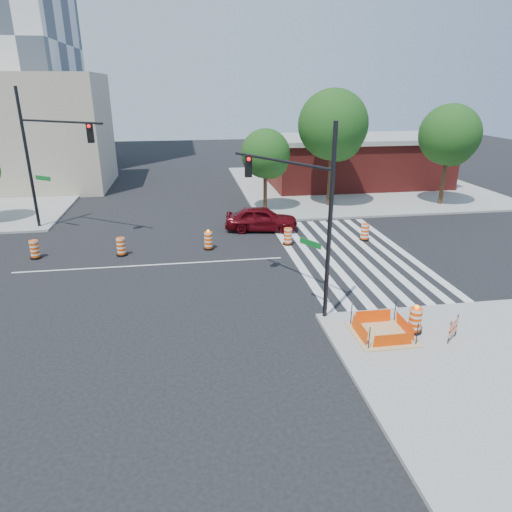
{
  "coord_description": "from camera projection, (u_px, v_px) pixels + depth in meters",
  "views": [
    {
      "loc": [
        2.0,
        -23.11,
        8.92
      ],
      "look_at": [
        5.12,
        -3.21,
        1.4
      ],
      "focal_mm": 32.0,
      "sensor_mm": 36.0,
      "label": 1
    }
  ],
  "objects": [
    {
      "name": "median_drum_1",
      "position": [
        35.0,
        250.0,
        25.01
      ],
      "size": [
        0.6,
        0.6,
        1.02
      ],
      "color": "black",
      "rests_on": "ground"
    },
    {
      "name": "tree_north_c",
      "position": [
        266.0,
        156.0,
        33.34
      ],
      "size": [
        3.59,
        3.59,
        6.1
      ],
      "color": "#382314",
      "rests_on": "ground"
    },
    {
      "name": "excavation_pit",
      "position": [
        382.0,
        333.0,
        17.12
      ],
      "size": [
        2.2,
        2.2,
        0.9
      ],
      "color": "tan",
      "rests_on": "ground"
    },
    {
      "name": "red_coupe",
      "position": [
        261.0,
        219.0,
        29.79
      ],
      "size": [
        4.95,
        2.66,
        1.6
      ],
      "primitive_type": "imported",
      "rotation": [
        0.0,
        0.0,
        1.4
      ],
      "color": "#52070D",
      "rests_on": "ground"
    },
    {
      "name": "sidewalk_ne",
      "position": [
        355.0,
        185.0,
        43.47
      ],
      "size": [
        22.0,
        22.0,
        0.15
      ],
      "primitive_type": "cube",
      "color": "gray",
      "rests_on": "ground"
    },
    {
      "name": "median_drum_2",
      "position": [
        121.0,
        247.0,
        25.44
      ],
      "size": [
        0.6,
        0.6,
        1.02
      ],
      "color": "black",
      "rests_on": "ground"
    },
    {
      "name": "median_drum_3",
      "position": [
        209.0,
        241.0,
        26.43
      ],
      "size": [
        0.6,
        0.6,
        1.18
      ],
      "color": "black",
      "rests_on": "ground"
    },
    {
      "name": "signal_pole_nw",
      "position": [
        46.0,
        148.0,
        27.9
      ],
      "size": [
        5.54,
        3.92,
        8.79
      ],
      "rotation": [
        0.0,
        0.0,
        -0.61
      ],
      "color": "black",
      "rests_on": "ground"
    },
    {
      "name": "barricade",
      "position": [
        453.0,
        328.0,
        16.62
      ],
      "size": [
        0.62,
        0.51,
        0.91
      ],
      "rotation": [
        0.0,
        0.0,
        0.67
      ],
      "color": "#FF4A05",
      "rests_on": "ground"
    },
    {
      "name": "median_drum_4",
      "position": [
        288.0,
        237.0,
        27.17
      ],
      "size": [
        0.6,
        0.6,
        1.02
      ],
      "color": "black",
      "rests_on": "ground"
    },
    {
      "name": "beige_midrise",
      "position": [
        25.0,
        132.0,
        41.09
      ],
      "size": [
        14.0,
        10.0,
        10.0
      ],
      "primitive_type": "cube",
      "color": "tan",
      "rests_on": "ground"
    },
    {
      "name": "lane_centerline",
      "position": [
        152.0,
        265.0,
        24.22
      ],
      "size": [
        14.0,
        0.12,
        0.01
      ],
      "primitive_type": "cube",
      "color": "silver",
      "rests_on": "ground"
    },
    {
      "name": "signal_pole_se",
      "position": [
        300.0,
        199.0,
        18.13
      ],
      "size": [
        3.1,
        5.02,
        7.64
      ],
      "rotation": [
        0.0,
        0.0,
        2.11
      ],
      "color": "black",
      "rests_on": "ground"
    },
    {
      "name": "tree_north_d",
      "position": [
        333.0,
        129.0,
        33.91
      ],
      "size": [
        5.2,
        5.2,
        8.84
      ],
      "color": "#382314",
      "rests_on": "ground"
    },
    {
      "name": "pit_drum",
      "position": [
        415.0,
        321.0,
        17.17
      ],
      "size": [
        0.58,
        0.58,
        1.14
      ],
      "color": "black",
      "rests_on": "ground"
    },
    {
      "name": "median_drum_5",
      "position": [
        365.0,
        233.0,
        27.98
      ],
      "size": [
        0.6,
        0.6,
        1.02
      ],
      "color": "black",
      "rests_on": "ground"
    },
    {
      "name": "brick_storefront",
      "position": [
        357.0,
        161.0,
        42.68
      ],
      "size": [
        16.5,
        8.5,
        4.6
      ],
      "color": "maroon",
      "rests_on": "ground"
    },
    {
      "name": "crosswalk_east",
      "position": [
        349.0,
        254.0,
        25.81
      ],
      "size": [
        6.75,
        13.5,
        0.01
      ],
      "color": "silver",
      "rests_on": "ground"
    },
    {
      "name": "tree_north_e",
      "position": [
        450.0,
        138.0,
        34.56
      ],
      "size": [
        4.56,
        4.56,
        7.76
      ],
      "color": "#382314",
      "rests_on": "ground"
    },
    {
      "name": "ground",
      "position": [
        152.0,
        265.0,
        24.22
      ],
      "size": [
        120.0,
        120.0,
        0.0
      ],
      "primitive_type": "plane",
      "color": "black",
      "rests_on": "ground"
    }
  ]
}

